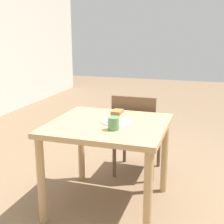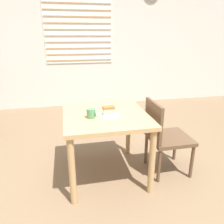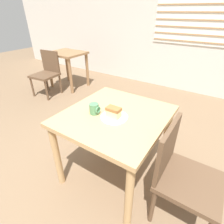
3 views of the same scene
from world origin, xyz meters
The scene contains 9 objects.
ground_plane centered at (0.00, 0.00, 0.00)m, with size 14.00×14.00×0.00m, color #7A6047.
wall_back centered at (0.00, 3.03, 1.40)m, with size 10.00×0.10×2.80m.
dining_table_near centered at (-0.01, 0.38, 0.60)m, with size 0.84×0.89×0.71m.
dining_table_far centered at (-2.13, 1.86, 0.58)m, with size 0.71×0.60×0.74m.
chair_near_window centered at (0.62, 0.30, 0.45)m, with size 0.43×0.43×0.82m.
chair_far_corner centered at (-2.18, 1.35, 0.45)m, with size 0.48×0.48×0.82m.
plate centered at (0.02, 0.32, 0.72)m, with size 0.23×0.23×0.01m.
cake_slice centered at (0.01, 0.31, 0.77)m, with size 0.12×0.07×0.09m.
coffee_mug centered at (-0.16, 0.29, 0.76)m, with size 0.09×0.08×0.09m.
Camera 3 is at (0.67, -0.71, 1.49)m, focal length 28.00 mm.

